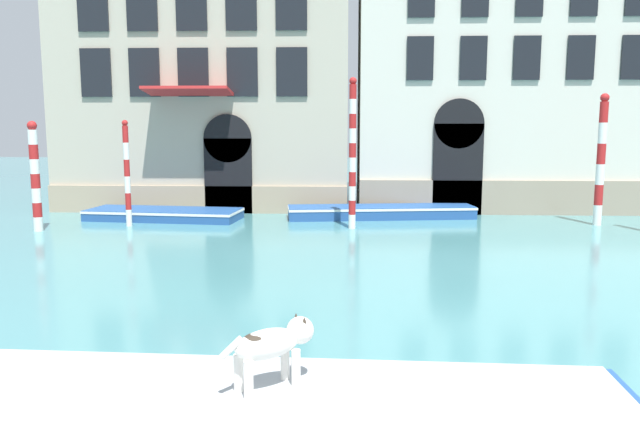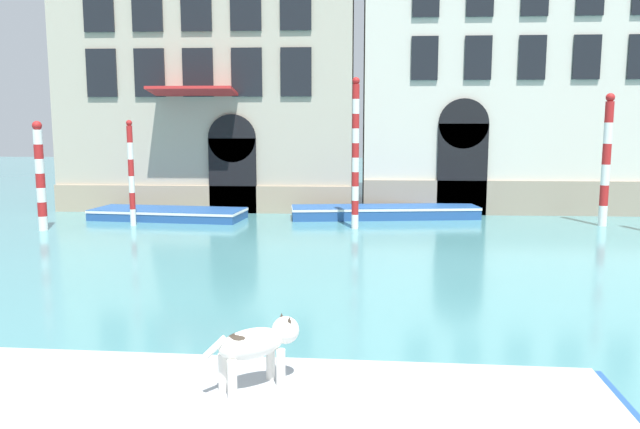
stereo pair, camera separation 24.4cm
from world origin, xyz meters
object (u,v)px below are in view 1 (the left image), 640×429
(boat_foreground, at_px, (203,429))
(mooring_pole_1, at_px, (127,173))
(boat_moored_near_palazzo, at_px, (164,214))
(mooring_pole_2, at_px, (35,176))
(mooring_pole_0, at_px, (601,159))
(mooring_pole_3, at_px, (352,153))
(boat_moored_far, at_px, (381,212))
(dog_on_deck, at_px, (274,344))

(boat_foreground, relative_size, mooring_pole_1, 2.46)
(boat_moored_near_palazzo, xyz_separation_m, mooring_pole_2, (-3.16, -2.51, 1.50))
(mooring_pole_0, height_order, mooring_pole_3, mooring_pole_3)
(boat_moored_near_palazzo, xyz_separation_m, mooring_pole_0, (14.40, -0.59, 1.94))
(boat_moored_near_palazzo, relative_size, mooring_pole_2, 1.61)
(boat_moored_far, bearing_deg, boat_foreground, -106.09)
(boat_moored_far, bearing_deg, dog_on_deck, -103.88)
(dog_on_deck, bearing_deg, boat_moored_far, 46.29)
(mooring_pole_1, bearing_deg, mooring_pole_3, -1.38)
(boat_moored_near_palazzo, bearing_deg, mooring_pole_3, -7.48)
(dog_on_deck, xyz_separation_m, boat_moored_near_palazzo, (-5.58, 15.30, -0.98))
(mooring_pole_0, relative_size, mooring_pole_2, 1.26)
(boat_foreground, distance_m, dog_on_deck, 1.04)
(boat_foreground, distance_m, mooring_pole_2, 15.36)
(mooring_pole_0, bearing_deg, boat_foreground, -122.45)
(boat_moored_far, bearing_deg, mooring_pole_2, -170.40)
(boat_moored_far, height_order, mooring_pole_0, mooring_pole_0)
(mooring_pole_0, bearing_deg, boat_moored_far, 169.47)
(dog_on_deck, bearing_deg, mooring_pole_0, 22.08)
(boat_foreground, bearing_deg, mooring_pole_1, 113.87)
(boat_moored_near_palazzo, xyz_separation_m, mooring_pole_1, (-0.72, -1.42, 1.51))
(mooring_pole_1, distance_m, mooring_pole_2, 2.67)
(boat_moored_near_palazzo, bearing_deg, boat_moored_far, 11.76)
(mooring_pole_3, bearing_deg, mooring_pole_1, 178.62)
(mooring_pole_0, height_order, mooring_pole_1, mooring_pole_0)
(dog_on_deck, height_order, mooring_pole_3, mooring_pole_3)
(boat_moored_near_palazzo, height_order, mooring_pole_1, mooring_pole_1)
(mooring_pole_3, bearing_deg, mooring_pole_2, -174.59)
(boat_moored_near_palazzo, distance_m, boat_moored_far, 7.50)
(dog_on_deck, height_order, mooring_pole_2, mooring_pole_2)
(boat_moored_near_palazzo, bearing_deg, mooring_pole_1, -110.52)
(mooring_pole_1, height_order, mooring_pole_3, mooring_pole_3)
(boat_moored_far, height_order, mooring_pole_2, mooring_pole_2)
(boat_moored_far, xyz_separation_m, mooring_pole_1, (-8.19, -2.12, 1.48))
(mooring_pole_2, bearing_deg, dog_on_deck, -55.65)
(boat_moored_near_palazzo, distance_m, mooring_pole_0, 14.54)
(boat_moored_near_palazzo, height_order, mooring_pole_3, mooring_pole_3)
(mooring_pole_3, bearing_deg, mooring_pole_0, 7.19)
(dog_on_deck, height_order, boat_moored_near_palazzo, dog_on_deck)
(boat_foreground, distance_m, mooring_pole_1, 15.22)
(dog_on_deck, distance_m, mooring_pole_3, 13.79)
(mooring_pole_1, xyz_separation_m, mooring_pole_2, (-2.44, -1.08, -0.01))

